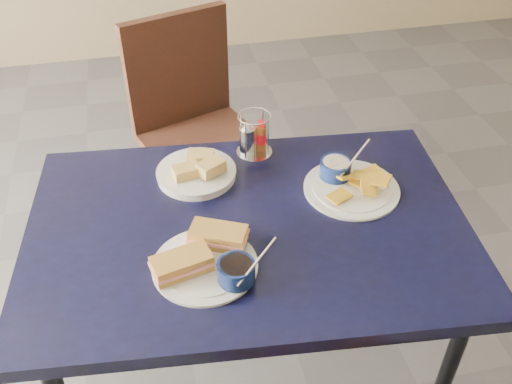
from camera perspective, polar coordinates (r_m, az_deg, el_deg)
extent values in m
plane|color=#4A494E|center=(2.18, -6.56, -15.43)|extent=(6.00, 6.00, 0.00)
cube|color=black|center=(1.52, -0.77, -3.71)|extent=(1.24, 0.89, 0.04)
cylinder|color=black|center=(1.77, 18.57, -16.73)|extent=(0.04, 0.04, 0.71)
cylinder|color=black|center=(2.01, -16.97, -7.63)|extent=(0.04, 0.04, 0.71)
cylinder|color=black|center=(2.12, 10.99, -3.41)|extent=(0.04, 0.04, 0.71)
cube|color=black|center=(2.34, -5.30, 4.84)|extent=(0.55, 0.54, 0.04)
cylinder|color=black|center=(2.34, -8.66, -2.77)|extent=(0.04, 0.04, 0.43)
cylinder|color=black|center=(2.38, -0.11, -1.53)|extent=(0.04, 0.04, 0.43)
cylinder|color=black|center=(2.61, -9.42, 2.07)|extent=(0.04, 0.04, 0.43)
cylinder|color=black|center=(2.63, -1.71, 3.13)|extent=(0.04, 0.04, 0.43)
cube|color=black|center=(2.38, -6.36, 12.37)|extent=(0.43, 0.18, 0.46)
cylinder|color=white|center=(1.40, -5.12, -7.33)|extent=(0.26, 0.26, 0.01)
cylinder|color=white|center=(1.40, -5.13, -7.18)|extent=(0.21, 0.21, 0.00)
cube|color=#BF9044|center=(1.37, -7.41, -7.12)|extent=(0.15, 0.10, 0.04)
cube|color=pink|center=(1.37, -7.40, -7.25)|extent=(0.16, 0.11, 0.01)
cube|color=#BF9044|center=(1.43, -3.80, -4.40)|extent=(0.16, 0.12, 0.04)
cube|color=pink|center=(1.43, -3.79, -4.53)|extent=(0.16, 0.13, 0.01)
cylinder|color=#0A153A|center=(1.34, -2.00, -7.95)|extent=(0.09, 0.09, 0.05)
cylinder|color=black|center=(1.33, -2.02, -7.48)|extent=(0.08, 0.08, 0.01)
cylinder|color=silver|center=(1.30, 0.09, -6.98)|extent=(0.11, 0.07, 0.08)
cylinder|color=white|center=(1.64, 9.52, 0.33)|extent=(0.27, 0.27, 0.01)
cylinder|color=white|center=(1.63, 9.54, 0.48)|extent=(0.22, 0.22, 0.00)
cube|color=gold|center=(1.64, 10.47, 0.61)|extent=(0.08, 0.07, 0.02)
cube|color=gold|center=(1.58, 8.31, -0.48)|extent=(0.08, 0.07, 0.01)
cube|color=gold|center=(1.64, 8.96, 1.25)|extent=(0.08, 0.06, 0.03)
cube|color=gold|center=(1.65, 10.67, 1.45)|extent=(0.08, 0.07, 0.02)
cube|color=gold|center=(1.60, 11.18, 0.25)|extent=(0.06, 0.08, 0.02)
cube|color=gold|center=(1.65, 11.85, 1.74)|extent=(0.06, 0.07, 0.01)
cube|color=gold|center=(1.62, 12.40, 1.07)|extent=(0.08, 0.08, 0.02)
cylinder|color=#0A153A|center=(1.65, 7.95, 2.33)|extent=(0.09, 0.09, 0.05)
cylinder|color=beige|center=(1.64, 8.00, 2.77)|extent=(0.08, 0.08, 0.01)
cylinder|color=silver|center=(1.63, 9.81, 3.32)|extent=(0.11, 0.07, 0.08)
cylinder|color=white|center=(1.67, -5.97, 1.78)|extent=(0.23, 0.23, 0.02)
cylinder|color=white|center=(1.66, -6.00, 2.06)|extent=(0.19, 0.19, 0.00)
cube|color=#E0B662|center=(1.63, -6.98, 2.04)|extent=(0.08, 0.06, 0.03)
cube|color=#E0B662|center=(1.67, -5.52, 3.45)|extent=(0.09, 0.07, 0.03)
cube|color=#E0B662|center=(1.62, -4.52, 2.50)|extent=(0.09, 0.08, 0.03)
cylinder|color=silver|center=(1.76, -0.17, 4.03)|extent=(0.11, 0.11, 0.01)
cylinder|color=silver|center=(1.76, 0.67, 6.61)|extent=(0.01, 0.01, 0.13)
cylinder|color=silver|center=(1.74, -1.51, 6.34)|extent=(0.01, 0.01, 0.13)
cylinder|color=silver|center=(1.69, -1.05, 5.12)|extent=(0.01, 0.01, 0.13)
cylinder|color=silver|center=(1.70, 1.20, 5.41)|extent=(0.01, 0.01, 0.13)
torus|color=silver|center=(1.69, -0.18, 7.58)|extent=(0.10, 0.10, 0.00)
cylinder|color=silver|center=(1.73, -0.89, 5.17)|extent=(0.05, 0.05, 0.08)
cone|color=silver|center=(1.70, -0.90, 6.66)|extent=(0.04, 0.04, 0.02)
cylinder|color=brown|center=(1.74, 0.50, 5.44)|extent=(0.03, 0.03, 0.08)
cylinder|color=red|center=(1.74, 0.50, 5.44)|extent=(0.03, 0.03, 0.03)
cylinder|color=red|center=(1.71, 0.51, 6.87)|extent=(0.02, 0.02, 0.02)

